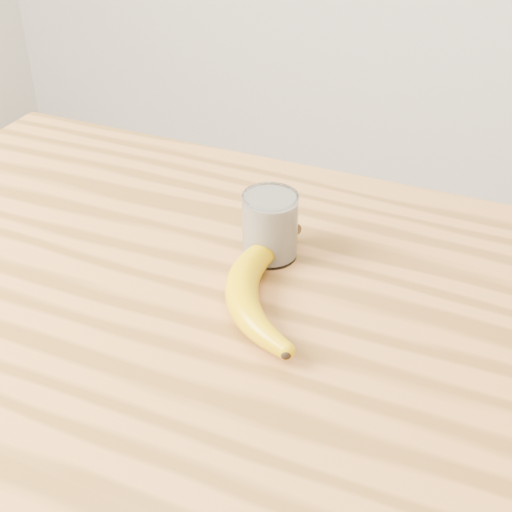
% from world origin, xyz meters
% --- Properties ---
extents(table, '(1.20, 0.80, 0.90)m').
position_xyz_m(table, '(0.00, 0.00, 0.77)').
color(table, '#AC6E33').
rests_on(table, ground).
extents(smoothie_glass, '(0.07, 0.07, 0.09)m').
position_xyz_m(smoothie_glass, '(-0.03, 0.15, 0.94)').
color(smoothie_glass, white).
rests_on(smoothie_glass, table).
extents(banana, '(0.22, 0.34, 0.04)m').
position_xyz_m(banana, '(-0.02, 0.05, 0.92)').
color(banana, '#C49600').
rests_on(banana, table).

